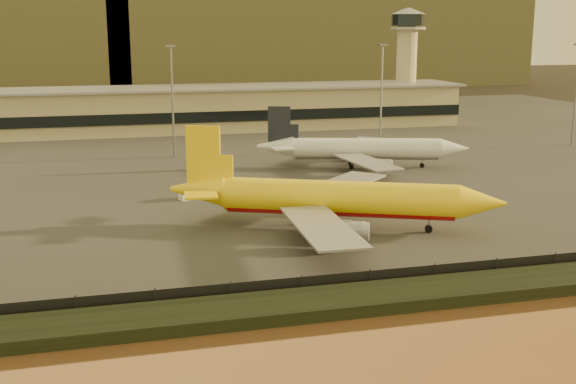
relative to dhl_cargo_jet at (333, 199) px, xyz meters
name	(u,v)px	position (x,y,z in m)	size (l,w,h in m)	color
ground	(319,258)	(-6.08, -12.60, -4.64)	(900.00, 900.00, 0.00)	black
embankment	(366,299)	(-6.08, -29.60, -3.94)	(320.00, 7.00, 1.40)	black
tarmac	(208,146)	(-6.08, 82.40, -4.54)	(320.00, 220.00, 0.20)	#2D2D2D
perimeter_fence	(353,281)	(-6.08, -25.60, -3.34)	(300.00, 0.05, 2.20)	black
terminal_building	(141,111)	(-20.60, 112.95, 1.61)	(202.00, 25.00, 12.60)	tan
control_tower	(407,53)	(63.92, 118.40, 17.02)	(11.20, 11.20, 35.50)	tan
apron_light_masts	(284,89)	(8.92, 62.40, 11.06)	(152.20, 12.20, 25.40)	slate
distant_hills	(103,25)	(-26.82, 327.40, 26.75)	(470.00, 160.00, 70.00)	brown
dhl_cargo_jet	(333,199)	(0.00, 0.00, 0.00)	(47.17, 44.70, 14.87)	yellow
white_narrowbody_jet	(363,149)	(21.45, 44.47, -0.56)	(44.42, 42.35, 12.99)	silver
gse_vehicle_yellow	(305,201)	(-0.19, 14.18, -3.56)	(3.90, 1.76, 1.76)	yellow
gse_vehicle_white	(191,194)	(-17.87, 24.35, -3.53)	(4.03, 1.81, 1.81)	silver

